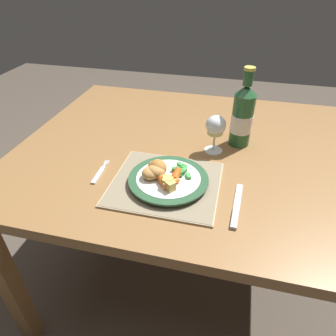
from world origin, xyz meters
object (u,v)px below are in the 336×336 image
Objects in this scene: dinner_plate at (168,180)px; table_knife at (236,209)px; dining_table at (189,166)px; fork at (100,173)px; wine_glass at (216,127)px; bottle at (242,116)px.

dinner_plate reaches higher than table_knife.
dining_table is at bearing 84.50° from dinner_plate.
dining_table is 0.36m from table_knife.
fork is 0.41m from wine_glass.
bottle reaches higher than fork.
fork is at bearing -136.16° from dining_table.
dining_table is 0.20m from wine_glass.
wine_glass is at bearing 63.87° from dinner_plate.
wine_glass is at bearing -138.39° from bottle.
wine_glass is 0.49× the size of bottle.
fork is 0.52m from bottle.
fork is 0.43m from table_knife.
bottle reaches higher than dinner_plate.
dining_table is at bearing -160.42° from bottle.
bottle reaches higher than wine_glass.
bottle reaches higher than dining_table.
bottle is at bearing 19.58° from dining_table.
bottle is (0.19, 0.30, 0.09)m from dinner_plate.
table_knife is (0.18, -0.30, 0.09)m from dining_table.
dinner_plate is at bearing -95.50° from dining_table.
bottle is (0.42, 0.30, 0.11)m from fork.
dining_table is 9.04× the size of wine_glass.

